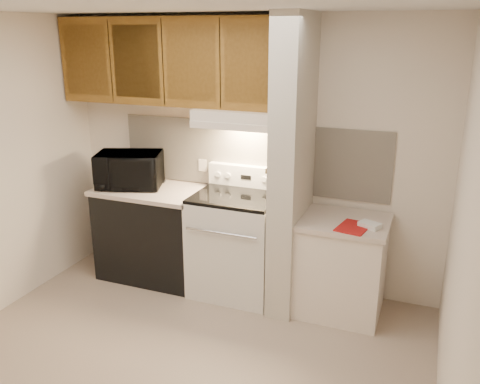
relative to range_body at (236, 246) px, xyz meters
The scene contains 49 objects.
floor 1.24m from the range_body, 90.00° to the right, with size 3.60×3.60×0.00m, color tan.
ceiling 2.34m from the range_body, 90.00° to the right, with size 3.60×3.60×0.00m, color white.
wall_back 0.86m from the range_body, 90.00° to the left, with size 3.60×0.02×2.50m, color silver.
wall_right 2.28m from the range_body, 32.69° to the right, with size 0.02×3.00×2.50m, color silver.
backsplash 0.84m from the range_body, 90.00° to the left, with size 2.60×0.02×0.63m, color beige.
range_body is the anchor object (origin of this frame).
oven_window 0.32m from the range_body, 90.00° to the right, with size 0.50×0.01×0.30m, color black.
oven_handle 0.44m from the range_body, 90.00° to the right, with size 0.02×0.02×0.65m, color silver.
cooktop 0.48m from the range_body, ahead, with size 0.74×0.64×0.03m, color black.
range_backguard 0.66m from the range_body, 90.00° to the left, with size 0.76×0.08×0.20m, color silver.
range_display 0.64m from the range_body, 90.00° to the left, with size 0.10×0.01×0.04m, color black.
range_knob_left_outer 0.70m from the range_body, 139.40° to the left, with size 0.05×0.05×0.02m, color silver.
range_knob_left_inner 0.66m from the range_body, 126.87° to the left, with size 0.05×0.05×0.02m, color silver.
range_knob_right_inner 0.66m from the range_body, 53.13° to the left, with size 0.05×0.05×0.02m, color silver.
range_knob_right_outer 0.70m from the range_body, 40.60° to the left, with size 0.05×0.05×0.02m, color silver.
dishwasher_front 0.88m from the range_body, behind, with size 1.00×0.63×0.87m, color black.
left_countertop 0.98m from the range_body, behind, with size 1.04×0.67×0.04m, color beige.
spoon_rest 1.09m from the range_body, 167.71° to the left, with size 0.21×0.07×0.01m, color black.
teal_jar 1.35m from the range_body, 169.41° to the left, with size 0.10×0.10×0.11m, color #20635E.
outlet 0.86m from the range_body, 146.31° to the left, with size 0.08×0.01×0.12m, color silver.
microwave 1.26m from the range_body, behind, with size 0.60×0.41×0.33m, color black.
partition_pillar 0.94m from the range_body, ahead, with size 0.22×0.70×2.50m, color beige.
pillar_trim 0.93m from the range_body, ahead, with size 0.01×0.70×0.04m, color brown.
knife_strip 0.95m from the range_body, ahead, with size 0.02×0.42×0.04m, color black.
knife_blade_a 0.88m from the range_body, 31.22° to the right, with size 0.01×0.04×0.16m, color silver.
knife_handle_a 1.01m from the range_body, 29.29° to the right, with size 0.02×0.02×0.10m, color black.
knife_blade_b 0.85m from the range_body, 21.28° to the right, with size 0.01×0.04×0.18m, color silver.
knife_handle_b 0.99m from the range_body, 19.27° to the right, with size 0.02×0.02×0.10m, color black.
knife_blade_c 0.83m from the range_body, 10.33° to the right, with size 0.01×0.04×0.20m, color silver.
knife_handle_c 0.99m from the range_body, ahead, with size 0.02×0.02×0.10m, color black.
knife_blade_d 0.85m from the range_body, ahead, with size 0.01×0.04×0.16m, color silver.
knife_handle_d 0.98m from the range_body, ahead, with size 0.02×0.02×0.10m, color black.
knife_blade_e 0.85m from the range_body, 15.06° to the left, with size 0.01×0.04×0.18m, color silver.
knife_handle_e 0.99m from the range_body, 16.51° to the left, with size 0.02×0.02×0.10m, color black.
oven_mitt 0.85m from the range_body, 23.58° to the left, with size 0.03×0.10×0.25m, color gray.
right_cab_base 0.97m from the range_body, ahead, with size 0.70×0.60×0.81m, color silver.
right_countertop 1.04m from the range_body, ahead, with size 0.74×0.64×0.04m, color beige.
red_folder 1.15m from the range_body, ahead, with size 0.22×0.31×0.01m, color #A91312.
white_box 1.26m from the range_body, ahead, with size 0.16×0.11×0.04m, color white.
range_hood 1.17m from the range_body, 90.00° to the left, with size 0.78×0.44×0.15m, color silver.
hood_lip 1.12m from the range_body, 90.00° to the right, with size 0.78×0.04×0.06m, color silver.
upper_cabinets 1.77m from the range_body, 166.16° to the left, with size 2.18×0.33×0.77m, color brown.
cab_door_a 2.22m from the range_body, behind, with size 0.46×0.01×0.63m, color brown.
cab_gap_a 2.04m from the range_body, behind, with size 0.01×0.01×0.73m, color black.
cab_door_b 1.89m from the range_body, behind, with size 0.46×0.01×0.63m, color brown.
cab_gap_b 1.77m from the range_body, behind, with size 0.01×0.01×0.73m, color black.
cab_door_c 1.68m from the range_body, behind, with size 0.46×0.01×0.63m, color brown.
cab_gap_c 1.63m from the range_body, behind, with size 0.01×0.01×0.73m, color black.
cab_door_d 1.63m from the range_body, ahead, with size 0.46×0.01×0.63m, color brown.
Camera 1 is at (1.60, -2.84, 2.36)m, focal length 38.00 mm.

